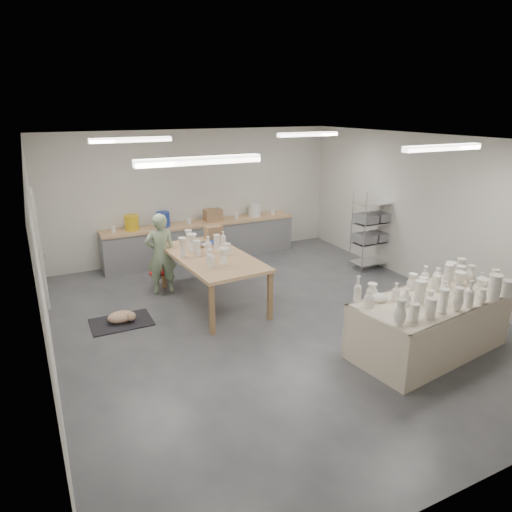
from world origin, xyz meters
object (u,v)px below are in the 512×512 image
drying_table (430,322)px  work_table (210,254)px  red_stool (159,273)px  potter (161,254)px

drying_table → work_table: size_ratio=1.00×
drying_table → work_table: work_table is taller
drying_table → work_table: 3.92m
work_table → red_stool: 1.38m
potter → red_stool: bearing=-84.1°
drying_table → work_table: (-2.23, 3.20, 0.45)m
drying_table → red_stool: bearing=117.5°
potter → work_table: bearing=140.5°
potter → red_stool: size_ratio=3.91×
work_table → potter: potter is taller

